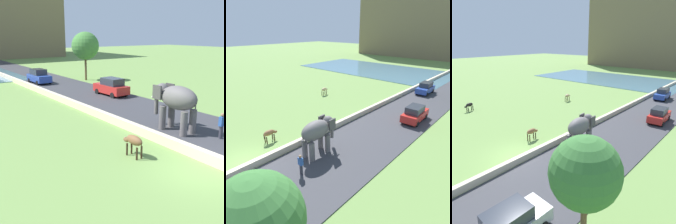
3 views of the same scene
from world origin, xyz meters
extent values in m
plane|color=#6B8E47|center=(0.00, 0.00, 0.00)|extent=(220.00, 220.00, 0.00)
cube|color=#38383D|center=(5.00, 20.00, 0.03)|extent=(7.00, 120.00, 0.06)
cube|color=beige|center=(1.20, 18.00, 0.28)|extent=(0.40, 110.00, 0.56)
cube|color=slate|center=(-14.00, 39.68, 0.04)|extent=(36.00, 18.00, 0.08)
ellipsoid|color=#605B5B|center=(3.42, 4.53, 2.24)|extent=(1.48, 2.74, 1.50)
cylinder|color=#605B5B|center=(2.98, 5.40, 0.80)|extent=(0.44, 0.44, 1.60)
cylinder|color=#605B5B|center=(3.82, 5.42, 0.80)|extent=(0.44, 0.44, 1.60)
cylinder|color=#605B5B|center=(3.03, 3.64, 0.80)|extent=(0.44, 0.44, 1.60)
cylinder|color=#605B5B|center=(3.87, 3.67, 0.80)|extent=(0.44, 0.44, 1.60)
ellipsoid|color=#605B5B|center=(3.38, 5.95, 2.42)|extent=(1.03, 0.93, 1.10)
cube|color=#484444|center=(2.79, 5.80, 2.46)|extent=(0.14, 0.70, 0.90)
cube|color=#484444|center=(3.99, 5.83, 2.46)|extent=(0.14, 0.70, 0.90)
cylinder|color=#605B5B|center=(3.37, 6.42, 1.54)|extent=(0.28, 0.28, 1.50)
cone|color=silver|center=(3.15, 6.35, 1.99)|extent=(0.14, 0.56, 0.17)
cone|color=silver|center=(3.59, 6.36, 1.99)|extent=(0.14, 0.56, 0.17)
cylinder|color=#484444|center=(3.46, 3.21, 1.89)|extent=(0.08, 0.08, 0.90)
cylinder|color=#33333D|center=(4.52, 2.08, 0.42)|extent=(0.22, 0.22, 0.85)
cube|color=#2D569E|center=(4.52, 2.08, 1.13)|extent=(0.36, 0.22, 0.56)
sphere|color=#997051|center=(4.52, 2.08, 1.52)|extent=(0.22, 0.22, 0.22)
cube|color=#2D4CA8|center=(3.42, 27.56, 0.70)|extent=(1.80, 4.04, 0.80)
cube|color=#2D333D|center=(3.42, 27.76, 1.45)|extent=(1.50, 2.23, 0.70)
cylinder|color=black|center=(4.26, 26.28, 0.30)|extent=(0.19, 0.60, 0.60)
cylinder|color=black|center=(2.65, 26.24, 0.30)|extent=(0.19, 0.60, 0.60)
cylinder|color=black|center=(4.20, 28.87, 0.30)|extent=(0.19, 0.60, 0.60)
cylinder|color=black|center=(2.59, 28.83, 0.30)|extent=(0.19, 0.60, 0.60)
cube|color=red|center=(6.58, 16.37, 0.70)|extent=(1.84, 4.06, 0.80)
cube|color=#2D333D|center=(6.58, 16.17, 1.45)|extent=(1.52, 2.25, 0.70)
cylinder|color=black|center=(5.72, 17.64, 0.30)|extent=(0.20, 0.61, 0.60)
cylinder|color=black|center=(7.33, 17.70, 0.30)|extent=(0.20, 0.61, 0.60)
cylinder|color=black|center=(5.82, 15.04, 0.30)|extent=(0.20, 0.61, 0.60)
cylinder|color=black|center=(7.43, 15.10, 0.30)|extent=(0.20, 0.61, 0.60)
ellipsoid|color=tan|center=(-7.87, 16.39, 0.90)|extent=(0.59, 1.15, 0.50)
cylinder|color=#493D2C|center=(-8.08, 16.75, 0.33)|extent=(0.10, 0.10, 0.65)
cylinder|color=#493D2C|center=(-7.77, 16.79, 0.33)|extent=(0.10, 0.10, 0.65)
cylinder|color=#493D2C|center=(-7.97, 15.99, 0.33)|extent=(0.10, 0.10, 0.65)
cylinder|color=#493D2C|center=(-7.66, 16.03, 0.33)|extent=(0.10, 0.10, 0.65)
ellipsoid|color=tan|center=(-7.96, 17.02, 0.75)|extent=(0.30, 0.43, 0.26)
cone|color=beige|center=(-8.05, 17.00, 0.92)|extent=(0.04, 0.04, 0.12)
cone|color=beige|center=(-7.87, 17.03, 0.92)|extent=(0.04, 0.04, 0.12)
cylinder|color=#493D2C|center=(-7.79, 15.86, 0.70)|extent=(0.04, 0.04, 0.45)
ellipsoid|color=brown|center=(-1.30, 3.06, 0.90)|extent=(0.47, 1.11, 0.50)
cylinder|color=#302014|center=(-1.46, 3.44, 0.33)|extent=(0.10, 0.10, 0.65)
cylinder|color=#302014|center=(-1.15, 3.45, 0.33)|extent=(0.10, 0.10, 0.65)
cylinder|color=#302014|center=(-1.44, 2.67, 0.33)|extent=(0.10, 0.10, 0.65)
cylinder|color=#302014|center=(-1.13, 2.68, 0.33)|extent=(0.10, 0.10, 0.65)
ellipsoid|color=brown|center=(-1.31, 3.69, 0.75)|extent=(0.25, 0.41, 0.26)
cone|color=beige|center=(-1.40, 3.69, 0.92)|extent=(0.04, 0.04, 0.12)
cone|color=beige|center=(-1.22, 3.69, 0.92)|extent=(0.04, 0.04, 0.12)
cylinder|color=#302014|center=(-1.28, 2.52, 0.70)|extent=(0.04, 0.04, 0.45)
sphere|color=#387033|center=(9.65, -3.39, 4.32)|extent=(3.06, 3.06, 3.06)
camera|label=1|loc=(-10.31, -7.78, 6.14)|focal=47.45mm
camera|label=2|loc=(14.52, -5.09, 9.70)|focal=33.35mm
camera|label=3|loc=(13.91, -9.64, 9.36)|focal=34.68mm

